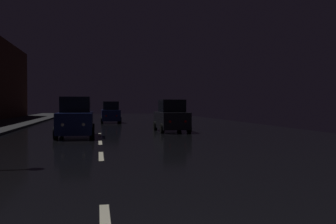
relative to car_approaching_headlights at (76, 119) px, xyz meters
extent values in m
cube|color=black|center=(1.27, 6.48, -0.98)|extent=(27.58, 84.00, 0.02)
cube|color=beige|center=(1.27, -7.81, -0.97)|extent=(0.16, 2.20, 0.01)
cube|color=beige|center=(1.27, -3.18, -0.97)|extent=(0.16, 2.20, 0.01)
cube|color=beige|center=(1.27, 1.03, -0.97)|extent=(0.16, 2.20, 0.01)
cube|color=#141E51|center=(0.00, -0.03, -0.21)|extent=(1.77, 4.13, 1.08)
cube|color=black|center=(0.00, 0.11, 0.74)|extent=(1.50, 2.06, 0.83)
cylinder|color=black|center=(0.87, -1.48, -0.66)|extent=(0.22, 0.63, 0.63)
cylinder|color=black|center=(-0.87, -1.48, -0.66)|extent=(0.22, 0.63, 0.63)
cylinder|color=black|center=(0.87, 1.41, -0.66)|extent=(0.22, 0.63, 0.63)
cylinder|color=black|center=(-0.87, 1.41, -0.66)|extent=(0.22, 0.63, 0.63)
sphere|color=white|center=(0.49, -2.06, -0.21)|extent=(0.18, 0.18, 0.18)
sphere|color=white|center=(-0.49, -2.06, -0.21)|extent=(0.18, 0.18, 0.18)
sphere|color=red|center=(0.49, 1.99, -0.21)|extent=(0.18, 0.18, 0.18)
sphere|color=red|center=(-0.49, 1.99, -0.21)|extent=(0.18, 0.18, 0.18)
cube|color=#141E51|center=(2.34, 14.82, -0.26)|extent=(1.65, 3.85, 1.01)
cube|color=black|center=(2.34, 14.68, 0.63)|extent=(1.40, 1.93, 0.77)
cylinder|color=black|center=(1.53, 16.17, -0.68)|extent=(0.20, 0.59, 0.59)
cylinder|color=black|center=(3.15, 16.17, -0.68)|extent=(0.20, 0.59, 0.59)
cylinder|color=black|center=(1.53, 13.47, -0.68)|extent=(0.20, 0.59, 0.59)
cylinder|color=black|center=(3.15, 13.47, -0.68)|extent=(0.20, 0.59, 0.59)
sphere|color=slate|center=(1.89, 16.71, -0.26)|extent=(0.17, 0.17, 0.17)
sphere|color=slate|center=(2.80, 16.71, -0.26)|extent=(0.17, 0.17, 0.17)
sphere|color=red|center=(1.89, 12.93, -0.26)|extent=(0.17, 0.17, 0.17)
sphere|color=red|center=(2.80, 12.93, -0.26)|extent=(0.17, 0.17, 0.17)
cube|color=black|center=(5.76, 2.85, -0.25)|extent=(1.68, 3.92, 1.03)
cube|color=black|center=(5.76, 2.71, 0.66)|extent=(1.43, 1.96, 0.78)
cylinder|color=black|center=(4.94, 4.22, -0.67)|extent=(0.21, 0.60, 0.60)
cylinder|color=black|center=(6.58, 4.22, -0.67)|extent=(0.21, 0.60, 0.60)
cylinder|color=black|center=(4.94, 1.47, -0.67)|extent=(0.21, 0.60, 0.60)
cylinder|color=black|center=(6.58, 1.47, -0.67)|extent=(0.21, 0.60, 0.60)
sphere|color=slate|center=(5.30, 4.77, -0.25)|extent=(0.17, 0.17, 0.17)
sphere|color=slate|center=(6.22, 4.77, -0.25)|extent=(0.17, 0.17, 0.17)
sphere|color=red|center=(5.30, 0.92, -0.25)|extent=(0.17, 0.17, 0.17)
sphere|color=red|center=(6.22, 0.92, -0.25)|extent=(0.17, 0.17, 0.17)
camera|label=1|loc=(1.17, -20.39, 0.77)|focal=39.89mm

